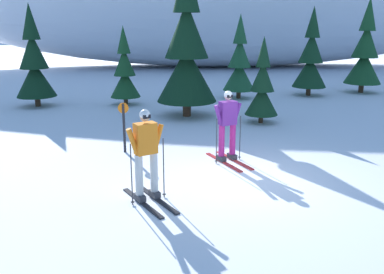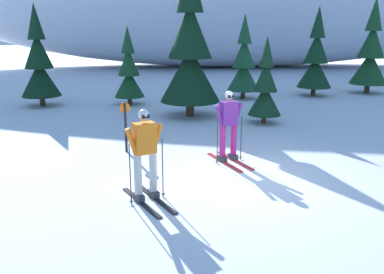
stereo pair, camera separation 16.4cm
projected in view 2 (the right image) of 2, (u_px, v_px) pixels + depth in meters
name	position (u px, v px, depth m)	size (l,w,h in m)	color
ground_plane	(249.00, 180.00, 9.16)	(120.00, 120.00, 0.00)	white
skier_orange_jacket	(145.00, 153.00, 7.89)	(1.17, 1.60, 1.81)	black
skier_purple_jacket	(229.00, 125.00, 10.19)	(1.05, 1.64, 1.78)	red
pine_tree_far_left	(39.00, 64.00, 16.99)	(1.61, 1.61, 4.16)	#47301E
pine_tree_left	(129.00, 72.00, 17.39)	(1.27, 1.27, 3.28)	#47301E
pine_tree_center_left	(190.00, 51.00, 14.88)	(2.20, 2.20, 5.69)	#47301E
pine_tree_center	(244.00, 64.00, 18.75)	(1.46, 1.46, 3.79)	#47301E
pine_tree_center_right	(265.00, 88.00, 14.09)	(1.14, 1.14, 2.96)	#47301E
pine_tree_right	(316.00, 59.00, 19.40)	(1.60, 1.60, 4.15)	#47301E
pine_tree_far_right	(371.00, 54.00, 20.14)	(1.77, 1.77, 4.59)	#47301E
trail_marker_post	(126.00, 124.00, 10.99)	(0.28, 0.07, 1.35)	black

